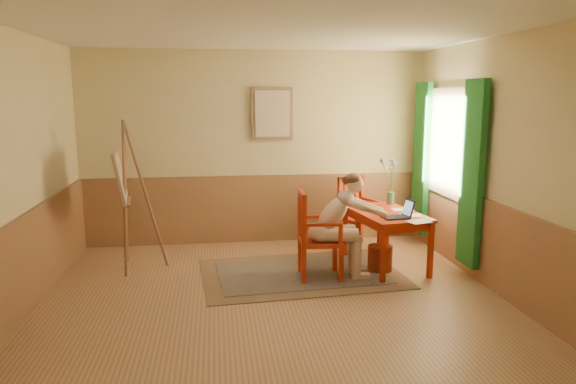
{
  "coord_description": "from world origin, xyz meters",
  "views": [
    {
      "loc": [
        -0.58,
        -5.46,
        2.16
      ],
      "look_at": [
        0.25,
        0.55,
        1.05
      ],
      "focal_mm": 32.98,
      "sensor_mm": 36.0,
      "label": 1
    }
  ],
  "objects": [
    {
      "name": "room",
      "position": [
        0.0,
        0.0,
        1.4
      ],
      "size": [
        5.04,
        4.54,
        2.84
      ],
      "color": "tan",
      "rests_on": "ground"
    },
    {
      "name": "wainscot",
      "position": [
        0.0,
        0.8,
        0.5
      ],
      "size": [
        5.0,
        4.5,
        1.0
      ],
      "color": "#976944",
      "rests_on": "room"
    },
    {
      "name": "window",
      "position": [
        2.42,
        1.1,
        1.35
      ],
      "size": [
        0.12,
        2.01,
        2.2
      ],
      "color": "white",
      "rests_on": "room"
    },
    {
      "name": "wall_portrait",
      "position": [
        0.25,
        2.2,
        1.9
      ],
      "size": [
        0.6,
        0.05,
        0.76
      ],
      "color": "#937255",
      "rests_on": "room"
    },
    {
      "name": "rug",
      "position": [
        0.43,
        0.66,
        0.01
      ],
      "size": [
        2.51,
        1.78,
        0.02
      ],
      "color": "#8C7251",
      "rests_on": "room"
    },
    {
      "name": "table",
      "position": [
        1.53,
        0.8,
        0.63
      ],
      "size": [
        0.91,
        1.3,
        0.72
      ],
      "color": "#B22B10",
      "rests_on": "room"
    },
    {
      "name": "chair_left",
      "position": [
        0.57,
        0.5,
        0.53
      ],
      "size": [
        0.51,
        0.49,
        1.06
      ],
      "color": "#B22B10",
      "rests_on": "room"
    },
    {
      "name": "chair_back",
      "position": [
        1.4,
        1.68,
        0.51
      ],
      "size": [
        0.6,
        0.61,
        1.03
      ],
      "color": "#B22B10",
      "rests_on": "room"
    },
    {
      "name": "figure",
      "position": [
        0.86,
        0.47,
        0.7
      ],
      "size": [
        0.95,
        0.42,
        1.27
      ],
      "color": "#D7B491",
      "rests_on": "room"
    },
    {
      "name": "laptop",
      "position": [
        1.58,
        0.46,
        0.76
      ],
      "size": [
        0.38,
        0.26,
        0.22
      ],
      "color": "#1E2338",
      "rests_on": "table"
    },
    {
      "name": "papers",
      "position": [
        1.67,
        0.67,
        0.72
      ],
      "size": [
        0.68,
        1.08,
        0.0
      ],
      "color": "white",
      "rests_on": "table"
    },
    {
      "name": "vase",
      "position": [
        1.73,
        1.26,
        1.0
      ],
      "size": [
        0.22,
        0.32,
        0.62
      ],
      "color": "#3F724C",
      "rests_on": "table"
    },
    {
      "name": "wastebasket",
      "position": [
        1.42,
        0.64,
        0.16
      ],
      "size": [
        0.38,
        0.38,
        0.32
      ],
      "primitive_type": "cylinder",
      "rotation": [
        0.0,
        0.0,
        -0.3
      ],
      "color": "#AA391E",
      "rests_on": "room"
    },
    {
      "name": "easel",
      "position": [
        -1.71,
        1.17,
        1.11
      ],
      "size": [
        0.67,
        0.84,
        1.88
      ],
      "color": "#935C39",
      "rests_on": "room"
    }
  ]
}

